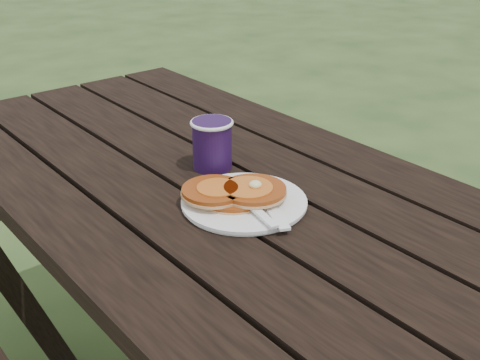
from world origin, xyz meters
TOP-DOWN VIEW (x-y plane):
  - picnic_table at (0.00, 0.00)m, footprint 1.36×1.80m
  - plate at (-0.02, 0.00)m, footprint 0.25×0.25m
  - pancake_stack at (-0.04, 0.02)m, footprint 0.18×0.16m
  - knife at (-0.01, -0.04)m, footprint 0.09×0.17m
  - fork at (-0.04, -0.06)m, footprint 0.07×0.16m
  - coffee_cup at (0.03, 0.17)m, footprint 0.09×0.09m

SIDE VIEW (x-z plane):
  - picnic_table at x=0.00m, z-range -0.01..0.74m
  - plate at x=-0.02m, z-range 0.75..0.76m
  - knife at x=-0.01m, z-range 0.76..0.76m
  - fork at x=-0.04m, z-range 0.77..0.77m
  - pancake_stack at x=-0.04m, z-range 0.76..0.79m
  - coffee_cup at x=0.03m, z-range 0.76..0.86m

